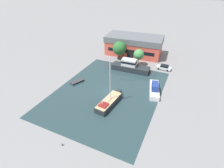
# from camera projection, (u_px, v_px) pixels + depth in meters

# --- Properties ---
(ground_plane) EXTENTS (440.00, 440.00, 0.00)m
(ground_plane) POSITION_uv_depth(u_px,v_px,m) (108.00, 92.00, 45.22)
(ground_plane) COLOR slate
(water_canal) EXTENTS (25.50, 33.39, 0.01)m
(water_canal) POSITION_uv_depth(u_px,v_px,m) (108.00, 92.00, 45.22)
(water_canal) COLOR #23383D
(water_canal) RESTS_ON ground
(warehouse_building) EXTENTS (21.03, 11.55, 6.93)m
(warehouse_building) POSITION_uv_depth(u_px,v_px,m) (134.00, 45.00, 64.82)
(warehouse_building) COLOR #C64C3D
(warehouse_building) RESTS_ON ground
(quay_tree_near_building) EXTENTS (3.39, 3.39, 5.58)m
(quay_tree_near_building) POSITION_uv_depth(u_px,v_px,m) (139.00, 55.00, 56.29)
(quay_tree_near_building) COLOR brown
(quay_tree_near_building) RESTS_ON ground
(quay_tree_by_water) EXTENTS (4.75, 4.75, 6.52)m
(quay_tree_by_water) POSITION_uv_depth(u_px,v_px,m) (119.00, 48.00, 60.36)
(quay_tree_by_water) COLOR brown
(quay_tree_by_water) RESTS_ON ground
(parked_car) EXTENTS (4.58, 1.98, 1.57)m
(parked_car) POSITION_uv_depth(u_px,v_px,m) (164.00, 67.00, 55.42)
(parked_car) COLOR silver
(parked_car) RESTS_ON ground
(sailboat_moored) EXTENTS (3.40, 9.47, 12.09)m
(sailboat_moored) POSITION_uv_depth(u_px,v_px,m) (109.00, 102.00, 40.46)
(sailboat_moored) COLOR #23282D
(sailboat_moored) RESTS_ON water_canal
(motor_cruiser) EXTENTS (12.03, 3.87, 3.73)m
(motor_cruiser) POSITION_uv_depth(u_px,v_px,m) (130.00, 67.00, 54.63)
(motor_cruiser) COLOR #23282D
(motor_cruiser) RESTS_ON water_canal
(small_dinghy) EXTENTS (3.00, 4.15, 0.51)m
(small_dinghy) POSITION_uv_depth(u_px,v_px,m) (77.00, 81.00, 49.10)
(small_dinghy) COLOR #23282D
(small_dinghy) RESTS_ON water_canal
(cabin_boat) EXTENTS (4.17, 8.38, 2.86)m
(cabin_boat) POSITION_uv_depth(u_px,v_px,m) (154.00, 89.00, 44.55)
(cabin_boat) COLOR white
(cabin_boat) RESTS_ON water_canal
(mooring_bollard) EXTENTS (0.25, 0.25, 0.54)m
(mooring_bollard) POSITION_uv_depth(u_px,v_px,m) (62.00, 144.00, 30.95)
(mooring_bollard) COLOR #47474C
(mooring_bollard) RESTS_ON ground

